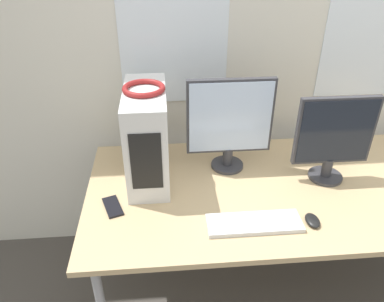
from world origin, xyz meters
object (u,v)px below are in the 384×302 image
(pc_tower, at_px, (147,136))
(headphones, at_px, (144,88))
(monitor_main, at_px, (230,122))
(keyboard, at_px, (254,223))
(monitor_right_near, at_px, (334,137))
(cell_phone, at_px, (113,207))
(mouse, at_px, (312,220))

(pc_tower, height_order, headphones, headphones)
(headphones, bearing_deg, monitor_main, 6.83)
(keyboard, bearing_deg, monitor_right_near, 35.50)
(cell_phone, bearing_deg, keyboard, -34.56)
(headphones, relative_size, monitor_right_near, 0.44)
(keyboard, bearing_deg, headphones, 137.82)
(pc_tower, xyz_separation_m, mouse, (0.70, -0.41, -0.22))
(pc_tower, bearing_deg, monitor_right_near, -6.03)
(monitor_main, bearing_deg, pc_tower, -173.05)
(monitor_main, bearing_deg, mouse, -57.52)
(mouse, bearing_deg, monitor_right_near, 59.99)
(pc_tower, relative_size, monitor_right_near, 1.05)
(monitor_right_near, distance_m, mouse, 0.43)
(monitor_main, height_order, cell_phone, monitor_main)
(monitor_right_near, bearing_deg, keyboard, -144.50)
(monitor_right_near, distance_m, cell_phone, 1.08)
(headphones, xyz_separation_m, cell_phone, (-0.17, -0.24, -0.47))
(monitor_main, height_order, mouse, monitor_main)
(pc_tower, relative_size, keyboard, 1.14)
(monitor_right_near, relative_size, mouse, 4.74)
(monitor_right_near, xyz_separation_m, keyboard, (-0.43, -0.31, -0.22))
(mouse, bearing_deg, pc_tower, 149.56)
(monitor_right_near, bearing_deg, mouse, -120.01)
(monitor_main, bearing_deg, keyboard, -84.86)
(headphones, xyz_separation_m, monitor_main, (0.41, 0.05, -0.21))
(monitor_main, distance_m, cell_phone, 0.69)
(pc_tower, xyz_separation_m, cell_phone, (-0.17, -0.24, -0.23))
(headphones, distance_m, keyboard, 0.76)
(pc_tower, height_order, cell_phone, pc_tower)
(monitor_main, bearing_deg, headphones, -173.17)
(pc_tower, distance_m, monitor_main, 0.41)
(monitor_main, distance_m, monitor_right_near, 0.50)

